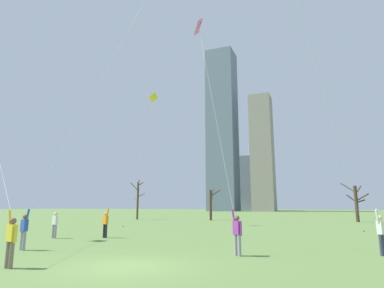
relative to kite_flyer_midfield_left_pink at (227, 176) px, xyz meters
name	(u,v)px	position (x,y,z in m)	size (l,w,h in m)	color
ground_plane	(126,267)	(-2.38, -4.24, -3.34)	(400.00, 400.00, 0.00)	#5B7A3D
kite_flyer_midfield_left_pink	(227,176)	(0.00, 0.00, 0.00)	(3.13, 3.42, 12.95)	gray
kite_flyer_foreground_left_orange	(349,154)	(5.04, -0.07, 0.67)	(5.34, 8.55, 15.00)	#33384C
kite_flyer_far_back_white	(46,187)	(-7.86, -2.64, -0.49)	(8.06, 0.67, 13.00)	gray
kite_flyer_midfield_right_blue	(114,176)	(-8.09, 2.91, 0.52)	(6.48, 5.08, 16.71)	black
kite_flyer_midfield_center_purple	(0,181)	(-7.87, -4.99, -0.37)	(12.02, 5.78, 12.33)	#726656
bystander_strolling_midfield	(55,224)	(-12.01, 2.28, -2.43)	(0.51, 0.24, 1.62)	gray
distant_kite_low_near_trees_yellow	(152,104)	(-13.49, 17.04, 10.12)	(1.59, 3.97, 14.96)	yellow
bare_tree_leftmost	(357,202)	(7.95, 33.23, -0.77)	(3.22, 2.09, 5.09)	#423326
bare_tree_far_right_edge	(138,198)	(-22.74, 29.81, -0.17)	(2.52, 2.78, 5.96)	#4C3828
bare_tree_right_of_center	(211,203)	(-11.23, 31.22, -0.93)	(2.07, 1.80, 4.59)	#423326
skyline_mid_tower_left	(251,183)	(-27.09, 137.05, 9.21)	(9.09, 11.08, 31.74)	gray
skyline_mid_tower_right	(222,129)	(-34.31, 116.35, 31.63)	(11.77, 10.88, 69.93)	slate
skyline_slender_spire	(262,152)	(-17.60, 116.21, 20.23)	(8.59, 8.69, 47.13)	gray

